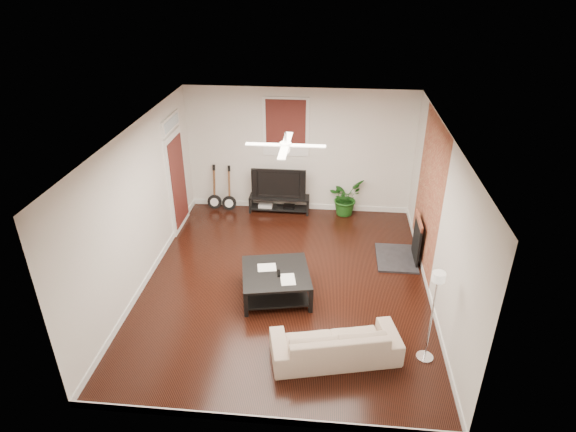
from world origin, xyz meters
name	(u,v)px	position (x,y,z in m)	size (l,w,h in m)	color
room	(286,214)	(0.00, 0.00, 1.40)	(5.01, 6.01, 2.81)	black
brick_accent	(429,195)	(2.49, 1.00, 1.40)	(0.02, 2.20, 2.80)	brown
fireplace	(407,239)	(2.20, 1.00, 0.46)	(0.80, 1.10, 0.92)	black
window_back	(286,127)	(-0.30, 2.97, 1.95)	(1.00, 0.06, 1.30)	#3E1410
door_left	(177,173)	(-2.46, 1.90, 1.25)	(0.08, 1.00, 2.50)	white
tv_stand	(279,204)	(-0.43, 2.78, 0.19)	(1.36, 0.36, 0.38)	black
tv	(279,182)	(-0.43, 2.80, 0.73)	(1.21, 0.16, 0.70)	black
coffee_table	(276,283)	(-0.13, -0.35, 0.24)	(1.12, 1.12, 0.47)	black
sofa	(335,342)	(0.89, -1.74, 0.27)	(1.84, 0.72, 0.54)	tan
floor_lamp	(432,317)	(2.20, -1.64, 0.75)	(0.25, 0.25, 1.50)	silver
potted_plant	(345,197)	(1.06, 2.82, 0.41)	(0.74, 0.64, 0.82)	#1B5117
guitar_left	(214,188)	(-1.94, 2.75, 0.53)	(0.33, 0.23, 1.05)	black
guitar_right	(228,190)	(-1.59, 2.72, 0.53)	(0.33, 0.23, 1.05)	black
ceiling_fan	(285,145)	(0.00, 0.00, 2.60)	(1.24, 1.24, 0.32)	white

